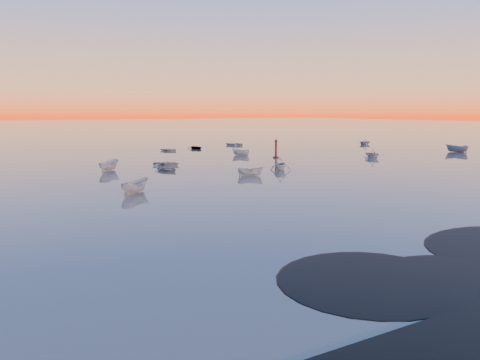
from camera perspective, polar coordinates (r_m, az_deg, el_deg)
ground at (r=117.18m, az=-18.04°, el=4.10°), size 600.00×600.00×0.00m
moored_fleet at (r=72.05m, az=-10.17°, el=1.86°), size 124.00×58.00×1.20m
boat_near_center at (r=47.83m, az=-12.68°, el=-1.56°), size 3.65×4.15×1.36m
boat_near_right at (r=84.66m, az=15.81°, el=2.65°), size 3.47×1.57×1.21m
channel_marker at (r=81.12m, az=4.40°, el=3.66°), size 0.96×0.96×3.43m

